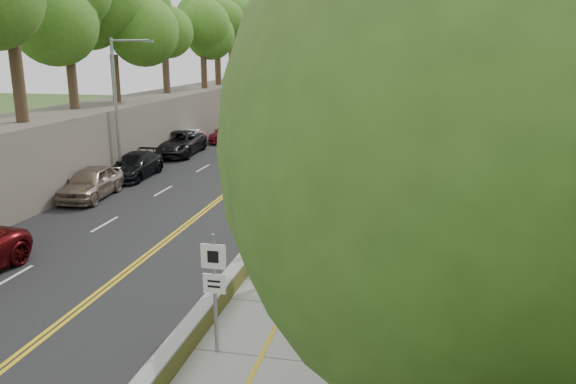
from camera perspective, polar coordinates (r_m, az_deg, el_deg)
ground at (r=17.59m, az=-7.24°, el=-10.72°), size 140.00×140.00×0.00m
road at (r=32.74m, az=-7.53°, el=1.18°), size 11.20×66.00×0.04m
sidewalk at (r=31.02m, az=6.44°, el=0.48°), size 4.20×66.00×0.05m
jersey_barrier at (r=31.25m, az=2.26°, el=1.19°), size 0.42×66.00×0.60m
rock_embankment at (r=35.89m, az=-19.96°, el=4.82°), size 5.00×66.00×4.00m
chainlink_fence at (r=30.67m, az=10.40°, el=2.05°), size 0.04×66.00×2.00m
trees_fenceside at (r=30.02m, az=15.53°, el=13.06°), size 7.00×66.00×14.00m
streetlight at (r=33.18m, az=-16.75°, el=8.96°), size 2.52×0.22×8.00m
signpost at (r=13.87m, az=-7.50°, el=-8.95°), size 0.62×0.09×3.10m
construction_barrel at (r=41.15m, az=10.03°, el=4.54°), size 0.61×0.61×1.00m
concrete_block at (r=18.42m, az=7.74°, el=-7.90°), size 1.33×1.01×0.87m
car_3 at (r=34.18m, az=-15.28°, el=2.62°), size 2.17×5.01×1.44m
car_4 at (r=30.08m, az=-19.39°, el=0.90°), size 2.34×4.86×1.60m
car_5 at (r=42.67m, az=-10.13°, el=5.21°), size 1.67×4.58×1.50m
car_6 at (r=40.86m, az=-11.12°, el=4.88°), size 3.20×6.19×1.67m
car_7 at (r=46.39m, az=-6.15°, el=6.01°), size 2.07×4.86×1.40m
car_8 at (r=57.53m, az=-3.06°, el=7.70°), size 1.75×4.18×1.41m
painter_0 at (r=24.48m, az=1.88°, el=-0.82°), size 0.75×1.03×1.92m
painter_1 at (r=17.72m, az=-2.31°, el=-6.86°), size 0.58×0.77×1.93m
painter_2 at (r=19.18m, az=-2.82°, el=-5.83°), size 0.64×0.78×1.52m
painter_3 at (r=17.93m, az=-1.62°, el=-7.13°), size 0.89×1.17×1.61m
person_far at (r=39.07m, az=10.19°, el=4.46°), size 0.95×0.43×1.59m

